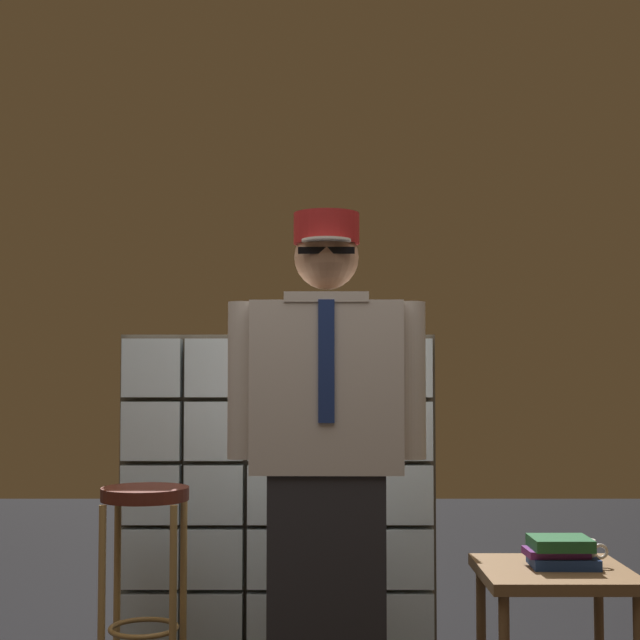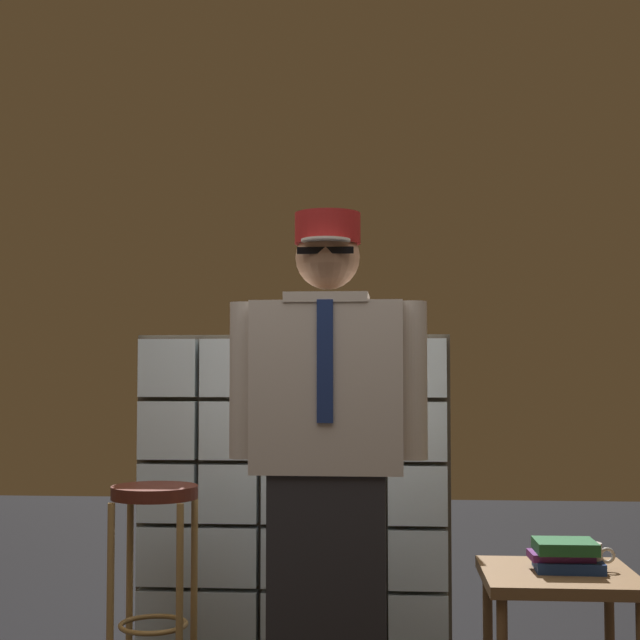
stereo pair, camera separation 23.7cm
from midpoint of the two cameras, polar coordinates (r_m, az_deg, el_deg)
glass_block_wall at (r=4.17m, az=-0.11°, el=-10.54°), size 1.40×0.10×1.40m
standing_person at (r=3.34m, az=2.52°, el=-8.06°), size 0.71×0.30×1.78m
bar_stool at (r=3.79m, az=-8.29°, el=-12.93°), size 0.34×0.34×0.77m
side_table at (r=3.47m, az=16.35°, el=-15.65°), size 0.52×0.52×0.53m
book_stack at (r=3.46m, az=16.73°, el=-13.63°), size 0.25×0.19×0.11m
coffee_mug at (r=3.49m, az=18.16°, el=-13.57°), size 0.13×0.08×0.09m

